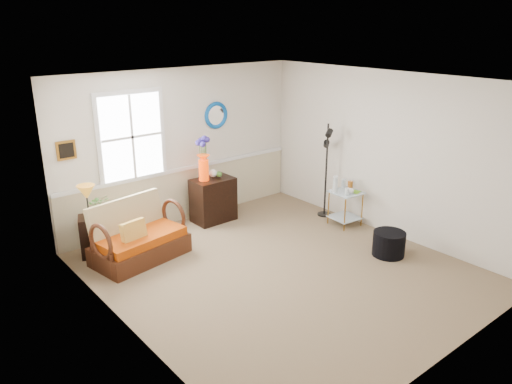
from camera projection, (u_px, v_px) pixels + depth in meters
floor at (280, 270)px, 6.98m from camera, size 4.50×5.00×0.01m
ceiling at (283, 81)px, 6.13m from camera, size 4.50×5.00×0.01m
walls at (282, 182)px, 6.55m from camera, size 4.51×5.01×2.60m
wainscot at (185, 194)px, 8.64m from camera, size 4.46×0.02×0.90m
chair_rail at (184, 169)px, 8.48m from camera, size 4.46×0.04×0.06m
window at (132, 137)px, 7.72m from camera, size 1.14×0.06×1.44m
picture at (66, 150)px, 7.13m from camera, size 0.28×0.03×0.28m
mirror at (216, 115)px, 8.64m from camera, size 0.47×0.07×0.47m
loveseat at (139, 231)px, 7.18m from camera, size 1.44×0.97×0.87m
throw_pillow at (134, 234)px, 6.99m from camera, size 0.39×0.16×0.38m
lamp_stand at (92, 236)px, 7.33m from camera, size 0.45×0.45×0.61m
table_lamp at (87, 201)px, 7.19m from camera, size 0.35×0.35×0.47m
potted_plant at (99, 207)px, 7.23m from camera, size 0.36×0.38×0.26m
cabinet at (213, 200)px, 8.59m from camera, size 0.71×0.46×0.76m
flower_vase at (203, 159)px, 8.27m from camera, size 0.23×0.23×0.74m
side_table at (345, 208)px, 8.43m from camera, size 0.51×0.51×0.59m
tabletop_items at (345, 184)px, 8.32m from camera, size 0.57×0.57×0.27m
floor_lamp at (326, 171)px, 8.68m from camera, size 0.31×0.31×1.66m
ottoman at (389, 244)px, 7.37m from camera, size 0.51×0.51×0.37m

